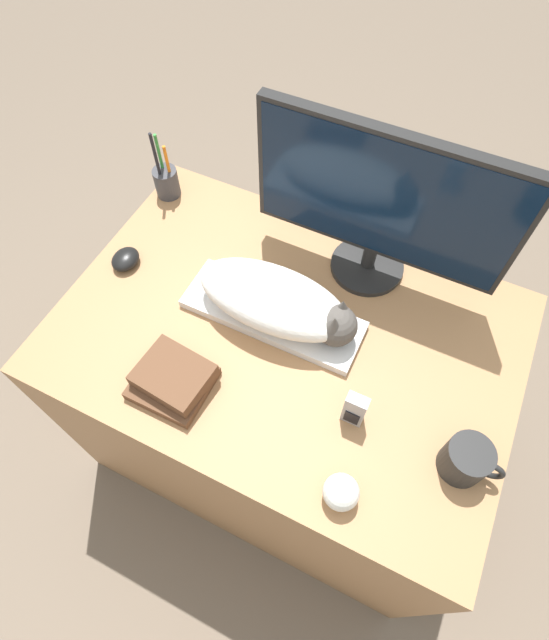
# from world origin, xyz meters

# --- Properties ---
(ground_plane) EXTENTS (12.00, 12.00, 0.00)m
(ground_plane) POSITION_xyz_m (0.00, 0.00, 0.00)
(ground_plane) COLOR #6B5B4C
(desk) EXTENTS (1.13, 0.78, 0.77)m
(desk) POSITION_xyz_m (0.00, 0.39, 0.39)
(desk) COLOR #9E7047
(desk) RESTS_ON ground_plane
(keyboard) EXTENTS (0.46, 0.15, 0.02)m
(keyboard) POSITION_xyz_m (-0.05, 0.42, 0.79)
(keyboard) COLOR silver
(keyboard) RESTS_ON desk
(cat) EXTENTS (0.41, 0.18, 0.12)m
(cat) POSITION_xyz_m (-0.03, 0.42, 0.86)
(cat) COLOR white
(cat) RESTS_ON keyboard
(monitor) EXTENTS (0.62, 0.19, 0.43)m
(monitor) POSITION_xyz_m (0.11, 0.66, 1.01)
(monitor) COLOR black
(monitor) RESTS_ON desk
(computer_mouse) EXTENTS (0.07, 0.08, 0.04)m
(computer_mouse) POSITION_xyz_m (-0.48, 0.40, 0.79)
(computer_mouse) COLOR black
(computer_mouse) RESTS_ON desk
(coffee_mug) EXTENTS (0.13, 0.10, 0.09)m
(coffee_mug) POSITION_xyz_m (0.47, 0.25, 0.82)
(coffee_mug) COLOR black
(coffee_mug) RESTS_ON desk
(pen_cup) EXTENTS (0.07, 0.07, 0.22)m
(pen_cup) POSITION_xyz_m (-0.52, 0.67, 0.82)
(pen_cup) COLOR #38383D
(pen_cup) RESTS_ON desk
(baseball) EXTENTS (0.08, 0.08, 0.08)m
(baseball) POSITION_xyz_m (0.27, 0.08, 0.81)
(baseball) COLOR silver
(baseball) RESTS_ON desk
(phone) EXTENTS (0.05, 0.03, 0.11)m
(phone) POSITION_xyz_m (0.23, 0.25, 0.83)
(phone) COLOR #99999E
(phone) RESTS_ON desk
(book_stack) EXTENTS (0.17, 0.16, 0.07)m
(book_stack) POSITION_xyz_m (-0.17, 0.15, 0.81)
(book_stack) COLOR brown
(book_stack) RESTS_ON desk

